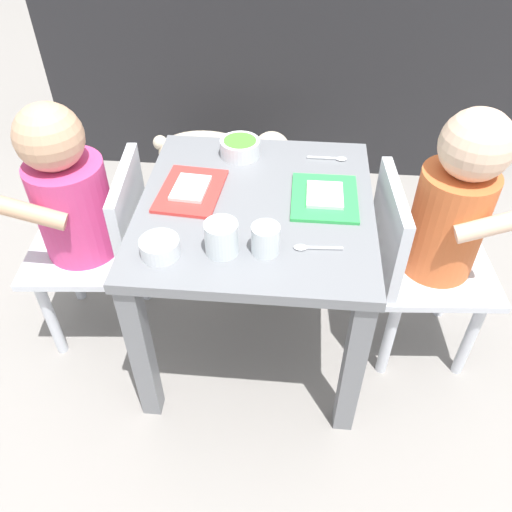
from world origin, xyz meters
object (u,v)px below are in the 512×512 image
at_px(water_cup_right, 265,241).
at_px(spoon_by_right_tray, 331,158).
at_px(food_tray_right, 325,197).
at_px(dining_table, 256,232).
at_px(food_tray_left, 191,190).
at_px(spoon_by_left_tray, 313,248).
at_px(water_cup_left, 222,240).
at_px(seated_child_right, 445,217).
at_px(dog, 221,157).
at_px(veggie_bowl_near, 240,147).
at_px(seated_child_left, 76,203).
at_px(veggie_bowl_far, 160,247).

relative_size(water_cup_right, spoon_by_right_tray, 0.62).
bearing_deg(water_cup_right, food_tray_right, 57.55).
bearing_deg(dining_table, food_tray_left, 169.55).
height_order(spoon_by_left_tray, spoon_by_right_tray, same).
bearing_deg(water_cup_left, spoon_by_right_tray, 58.62).
xyz_separation_m(seated_child_right, dog, (-0.60, 0.58, -0.23)).
bearing_deg(water_cup_left, dining_table, 72.46).
height_order(water_cup_left, veggie_bowl_near, water_cup_left).
bearing_deg(food_tray_left, dining_table, -10.45).
bearing_deg(seated_child_left, spoon_by_right_tray, 17.77).
xyz_separation_m(food_tray_left, water_cup_right, (0.19, -0.19, 0.02)).
height_order(veggie_bowl_near, spoon_by_left_tray, veggie_bowl_near).
height_order(seated_child_right, water_cup_left, seated_child_right).
bearing_deg(food_tray_right, food_tray_left, 180.00).
bearing_deg(food_tray_left, seated_child_right, -1.02).
xyz_separation_m(veggie_bowl_near, spoon_by_left_tray, (0.19, -0.34, -0.02)).
bearing_deg(spoon_by_right_tray, veggie_bowl_far, -131.73).
height_order(seated_child_left, spoon_by_left_tray, seated_child_left).
distance_m(food_tray_right, veggie_bowl_near, 0.27).
xyz_separation_m(seated_child_left, water_cup_right, (0.46, -0.17, 0.06)).
xyz_separation_m(seated_child_left, food_tray_left, (0.27, 0.02, 0.04)).
distance_m(food_tray_left, veggie_bowl_far, 0.22).
xyz_separation_m(veggie_bowl_far, veggie_bowl_near, (0.12, 0.39, 0.00)).
bearing_deg(water_cup_right, dining_table, 101.68).
distance_m(dining_table, food_tray_right, 0.18).
relative_size(food_tray_left, spoon_by_left_tray, 1.98).
bearing_deg(dining_table, veggie_bowl_near, 106.18).
bearing_deg(food_tray_right, seated_child_right, -2.17).
bearing_deg(veggie_bowl_far, spoon_by_right_tray, 48.27).
height_order(seated_child_right, dog, seated_child_right).
xyz_separation_m(dog, food_tray_right, (0.33, -0.57, 0.26)).
xyz_separation_m(dining_table, water_cup_right, (0.03, -0.16, 0.11)).
bearing_deg(dog, veggie_bowl_far, -89.90).
xyz_separation_m(water_cup_right, spoon_by_left_tray, (0.09, 0.02, -0.02)).
relative_size(seated_child_right, food_tray_left, 3.50).
xyz_separation_m(dining_table, food_tray_left, (-0.15, 0.03, 0.09)).
bearing_deg(seated_child_left, food_tray_left, 4.19).
height_order(water_cup_right, veggie_bowl_near, water_cup_right).
relative_size(veggie_bowl_far, spoon_by_right_tray, 0.80).
distance_m(water_cup_left, veggie_bowl_far, 0.12).
height_order(dining_table, veggie_bowl_near, veggie_bowl_near).
relative_size(dog, veggie_bowl_near, 4.81).
distance_m(veggie_bowl_far, spoon_by_left_tray, 0.31).
height_order(food_tray_left, water_cup_right, water_cup_right).
height_order(dining_table, seated_child_right, seated_child_right).
height_order(dining_table, spoon_by_right_tray, spoon_by_right_tray).
distance_m(seated_child_left, water_cup_left, 0.42).
bearing_deg(dining_table, spoon_by_right_tray, 49.36).
xyz_separation_m(seated_child_left, veggie_bowl_far, (0.25, -0.20, 0.05)).
bearing_deg(food_tray_left, spoon_by_left_tray, -31.58).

